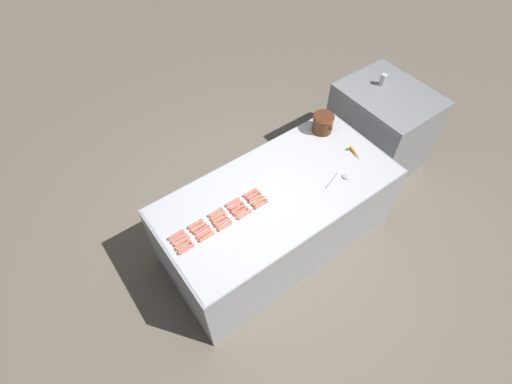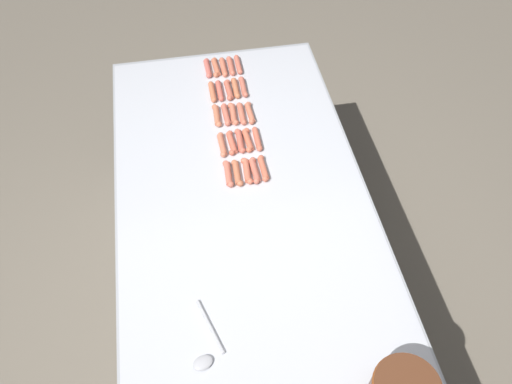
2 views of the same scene
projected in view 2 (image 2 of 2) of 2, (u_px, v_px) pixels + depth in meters
ground_plane at (249, 309)px, 2.80m from camera, size 20.00×20.00×0.00m
griddle_counter at (248, 269)px, 2.45m from camera, size 1.07×2.20×0.88m
hot_dog_0 at (238, 65)px, 2.69m from camera, size 0.03×0.15×0.03m
hot_dog_1 at (243, 87)px, 2.58m from camera, size 0.03×0.15×0.03m
hot_dog_2 at (250, 113)px, 2.46m from camera, size 0.03×0.15×0.03m
hot_dog_3 at (257, 139)px, 2.36m from camera, size 0.03×0.15×0.03m
hot_dog_4 at (263, 168)px, 2.24m from camera, size 0.03×0.15×0.03m
hot_dog_5 at (231, 66)px, 2.68m from camera, size 0.03×0.15×0.03m
hot_dog_6 at (236, 88)px, 2.57m from camera, size 0.03×0.15×0.03m
hot_dog_7 at (241, 114)px, 2.46m from camera, size 0.03×0.15×0.03m
hot_dog_8 at (248, 140)px, 2.35m from camera, size 0.04×0.15×0.03m
hot_dog_9 at (255, 170)px, 2.24m from camera, size 0.03×0.15×0.03m
hot_dog_10 at (223, 67)px, 2.68m from camera, size 0.03×0.15×0.03m
hot_dog_11 at (229, 90)px, 2.57m from camera, size 0.03×0.15×0.03m
hot_dog_12 at (233, 114)px, 2.46m from camera, size 0.03×0.15×0.03m
hot_dog_13 at (240, 141)px, 2.35m from camera, size 0.03×0.15×0.03m
hot_dog_14 at (247, 171)px, 2.24m from camera, size 0.04×0.15×0.03m
hot_dog_15 at (215, 67)px, 2.68m from camera, size 0.04×0.15×0.03m
hot_dog_16 at (220, 91)px, 2.56m from camera, size 0.03×0.15×0.03m
hot_dog_17 at (226, 115)px, 2.46m from camera, size 0.03×0.15×0.03m
hot_dog_18 at (231, 143)px, 2.34m from camera, size 0.04×0.15×0.03m
hot_dog_19 at (237, 173)px, 2.23m from camera, size 0.03×0.15×0.03m
hot_dog_20 at (208, 68)px, 2.67m from camera, size 0.03×0.15×0.03m
hot_dog_21 at (212, 92)px, 2.56m from camera, size 0.03×0.15×0.03m
hot_dog_22 at (217, 116)px, 2.45m from camera, size 0.03×0.15×0.03m
hot_dog_23 at (222, 145)px, 2.33m from camera, size 0.03×0.15×0.03m
hot_dog_24 at (228, 174)px, 2.23m from camera, size 0.03×0.15×0.03m
serving_spoon at (206, 350)px, 1.75m from camera, size 0.12×0.27×0.02m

